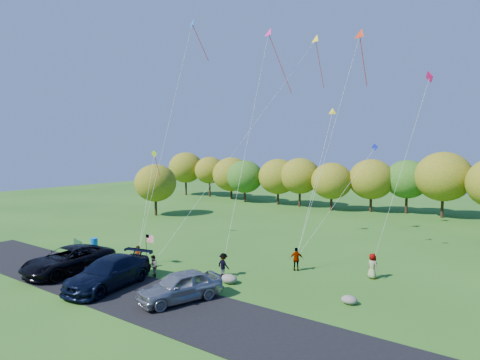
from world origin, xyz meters
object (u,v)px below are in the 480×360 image
object	(u,v)px
park_bench	(79,245)
trash_barrel	(94,244)
minivan_navy	(108,273)
minivan_dark	(68,260)
flyer_c	(223,265)
flyer_e	(372,266)
flyer_d	(296,259)
flyer_b	(153,266)
flyer_a	(138,257)
minivan_silver	(180,286)

from	to	relation	value
park_bench	trash_barrel	xyz separation A→B (m)	(0.09, 1.51, -0.09)
trash_barrel	minivan_navy	bearing A→B (deg)	-30.20
minivan_dark	flyer_c	size ratio (longest dim) A/B	4.07
flyer_e	park_bench	bearing A→B (deg)	45.16
minivan_dark	flyer_d	size ratio (longest dim) A/B	3.87
flyer_e	flyer_b	bearing A→B (deg)	61.58
flyer_a	flyer_e	world-z (taller)	flyer_e
minivan_navy	park_bench	xyz separation A→B (m)	(-10.24, 4.40, -0.44)
flyer_a	minivan_silver	bearing A→B (deg)	-31.98
flyer_a	minivan_navy	bearing A→B (deg)	-74.08
minivan_dark	park_bench	bearing A→B (deg)	137.75
minivan_navy	trash_barrel	xyz separation A→B (m)	(-10.15, 5.91, -0.54)
flyer_a	flyer_e	xyz separation A→B (m)	(15.33, 8.31, 0.01)
minivan_dark	trash_barrel	bearing A→B (deg)	128.40
minivan_dark	park_bench	size ratio (longest dim) A/B	3.49
minivan_silver	park_bench	xyz separation A→B (m)	(-15.81, 3.37, -0.38)
flyer_b	park_bench	distance (m)	10.84
minivan_silver	flyer_c	world-z (taller)	minivan_silver
flyer_d	flyer_b	bearing A→B (deg)	14.03
flyer_d	trash_barrel	bearing A→B (deg)	-15.57
flyer_b	flyer_c	distance (m)	5.07
minivan_silver	flyer_e	world-z (taller)	minivan_silver
minivan_dark	minivan_silver	world-z (taller)	minivan_dark
flyer_a	park_bench	xyz separation A→B (m)	(-8.27, 0.27, -0.30)
flyer_d	minivan_navy	bearing A→B (deg)	22.56
park_bench	trash_barrel	world-z (taller)	park_bench
flyer_a	flyer_b	distance (m)	2.63
flyer_c	park_bench	bearing A→B (deg)	16.79
park_bench	flyer_c	bearing A→B (deg)	23.58
minivan_navy	trash_barrel	distance (m)	11.76
trash_barrel	minivan_dark	bearing A→B (deg)	-48.27
flyer_b	flyer_d	distance (m)	10.63
park_bench	trash_barrel	bearing A→B (deg)	101.89
minivan_navy	flyer_c	bearing A→B (deg)	44.58
minivan_silver	flyer_a	size ratio (longest dim) A/B	3.00
park_bench	minivan_silver	bearing A→B (deg)	3.14
flyer_a	trash_barrel	world-z (taller)	flyer_a
minivan_dark	park_bench	world-z (taller)	minivan_dark
flyer_d	flyer_c	bearing A→B (deg)	19.51
flyer_a	park_bench	distance (m)	8.28
minivan_navy	flyer_e	bearing A→B (deg)	31.95
minivan_dark	flyer_e	distance (m)	22.12
minivan_navy	trash_barrel	bearing A→B (deg)	138.78
flyer_c	flyer_d	distance (m)	5.62
flyer_c	park_bench	distance (m)	14.90
flyer_c	trash_barrel	size ratio (longest dim) A/B	1.70
minivan_navy	flyer_c	size ratio (longest dim) A/B	3.98
flyer_e	trash_barrel	size ratio (longest dim) A/B	1.82
minivan_dark	trash_barrel	distance (m)	7.59
minivan_navy	flyer_a	xyz separation A→B (m)	(-1.97, 4.13, -0.14)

